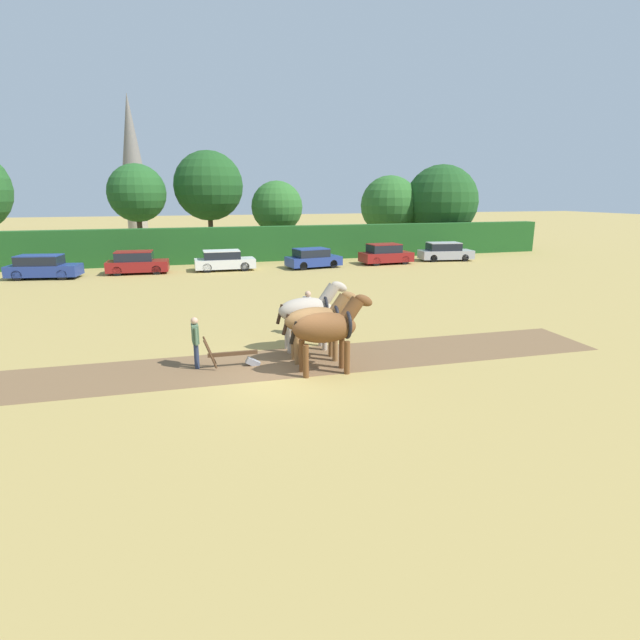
# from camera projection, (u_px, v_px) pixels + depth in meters

# --- Properties ---
(ground_plane) EXTENTS (240.00, 240.00, 0.00)m
(ground_plane) POSITION_uv_depth(u_px,v_px,m) (288.00, 376.00, 15.22)
(ground_plane) COLOR #A88E4C
(plowed_furrow_strip) EXTENTS (28.86, 4.04, 0.01)m
(plowed_furrow_strip) POSITION_uv_depth(u_px,v_px,m) (181.00, 371.00, 15.57)
(plowed_furrow_strip) COLOR brown
(plowed_furrow_strip) RESTS_ON ground
(hedgerow) EXTENTS (60.89, 1.25, 2.80)m
(hedgerow) POSITION_uv_depth(u_px,v_px,m) (210.00, 245.00, 39.74)
(hedgerow) COLOR #1E511E
(hedgerow) RESTS_ON ground
(tree_left) EXTENTS (4.89, 4.89, 7.90)m
(tree_left) POSITION_uv_depth(u_px,v_px,m) (137.00, 193.00, 42.54)
(tree_left) COLOR #423323
(tree_left) RESTS_ON ground
(tree_center_left) EXTENTS (6.17, 6.17, 9.16)m
(tree_center_left) POSITION_uv_depth(u_px,v_px,m) (209.00, 186.00, 44.86)
(tree_center_left) COLOR #423323
(tree_center_left) RESTS_ON ground
(tree_center) EXTENTS (4.60, 4.60, 6.54)m
(tree_center) POSITION_uv_depth(u_px,v_px,m) (277.00, 207.00, 44.94)
(tree_center) COLOR #4C3823
(tree_center) RESTS_ON ground
(tree_center_right) EXTENTS (5.88, 5.88, 7.19)m
(tree_center_right) POSITION_uv_depth(u_px,v_px,m) (390.00, 205.00, 50.35)
(tree_center_right) COLOR #4C3823
(tree_center_right) RESTS_ON ground
(tree_right) EXTENTS (7.24, 7.24, 8.22)m
(tree_right) POSITION_uv_depth(u_px,v_px,m) (441.00, 202.00, 49.91)
(tree_right) COLOR #423323
(tree_right) RESTS_ON ground
(church_spire) EXTENTS (2.73, 2.73, 17.72)m
(church_spire) POSITION_uv_depth(u_px,v_px,m) (132.00, 163.00, 64.18)
(church_spire) COLOR gray
(church_spire) RESTS_ON ground
(draft_horse_lead_left) EXTENTS (2.69, 1.05, 2.49)m
(draft_horse_lead_left) POSITION_uv_depth(u_px,v_px,m) (328.00, 327.00, 15.15)
(draft_horse_lead_left) COLOR brown
(draft_horse_lead_left) RESTS_ON ground
(draft_horse_lead_right) EXTENTS (2.65, 0.97, 2.36)m
(draft_horse_lead_right) POSITION_uv_depth(u_px,v_px,m) (318.00, 320.00, 16.34)
(draft_horse_lead_right) COLOR brown
(draft_horse_lead_right) RESTS_ON ground
(draft_horse_trail_left) EXTENTS (2.63, 1.00, 2.48)m
(draft_horse_trail_left) POSITION_uv_depth(u_px,v_px,m) (309.00, 310.00, 17.49)
(draft_horse_trail_left) COLOR #B2A38E
(draft_horse_trail_left) RESTS_ON ground
(plow) EXTENTS (1.79, 0.47, 1.13)m
(plow) POSITION_uv_depth(u_px,v_px,m) (237.00, 357.00, 15.93)
(plow) COLOR #4C331E
(plow) RESTS_ON ground
(farmer_at_plow) EXTENTS (0.23, 0.66, 1.65)m
(farmer_at_plow) POSITION_uv_depth(u_px,v_px,m) (195.00, 339.00, 15.71)
(farmer_at_plow) COLOR #28334C
(farmer_at_plow) RESTS_ON ground
(farmer_beside_team) EXTENTS (0.30, 0.68, 1.76)m
(farmer_beside_team) POSITION_uv_depth(u_px,v_px,m) (308.00, 309.00, 19.37)
(farmer_beside_team) COLOR #4C4C4C
(farmer_beside_team) RESTS_ON ground
(parked_car_center_left) EXTENTS (4.64, 2.52, 1.54)m
(parked_car_center_left) POSITION_uv_depth(u_px,v_px,m) (43.00, 267.00, 32.44)
(parked_car_center_left) COLOR navy
(parked_car_center_left) RESTS_ON ground
(parked_car_center) EXTENTS (4.18, 2.05, 1.56)m
(parked_car_center) POSITION_uv_depth(u_px,v_px,m) (137.00, 263.00, 34.49)
(parked_car_center) COLOR maroon
(parked_car_center) RESTS_ON ground
(parked_car_center_right) EXTENTS (4.29, 1.86, 1.45)m
(parked_car_center_right) POSITION_uv_depth(u_px,v_px,m) (224.00, 261.00, 35.94)
(parked_car_center_right) COLOR silver
(parked_car_center_right) RESTS_ON ground
(parked_car_right) EXTENTS (4.23, 2.46, 1.45)m
(parked_car_right) POSITION_uv_depth(u_px,v_px,m) (313.00, 258.00, 37.21)
(parked_car_right) COLOR navy
(parked_car_right) RESTS_ON ground
(parked_car_far_right) EXTENTS (4.10, 2.01, 1.58)m
(parked_car_far_right) POSITION_uv_depth(u_px,v_px,m) (385.00, 254.00, 39.27)
(parked_car_far_right) COLOR maroon
(parked_car_far_right) RESTS_ON ground
(parked_car_end_right) EXTENTS (4.54, 2.39, 1.50)m
(parked_car_end_right) POSITION_uv_depth(u_px,v_px,m) (445.00, 252.00, 41.23)
(parked_car_end_right) COLOR #A8A8B2
(parked_car_end_right) RESTS_ON ground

